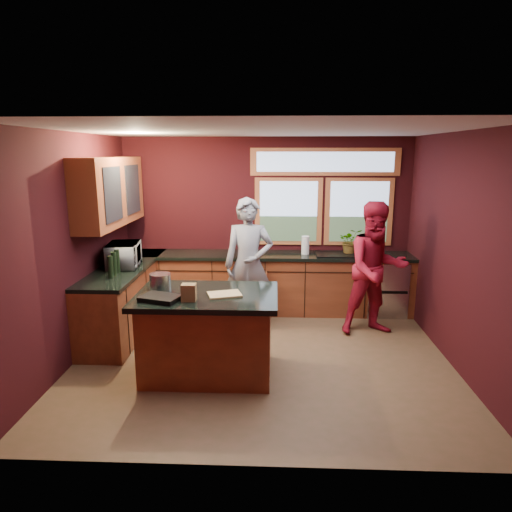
# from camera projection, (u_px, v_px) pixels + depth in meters

# --- Properties ---
(floor) EXTENTS (4.50, 4.50, 0.00)m
(floor) POSITION_uv_depth(u_px,v_px,m) (262.00, 357.00, 5.61)
(floor) COLOR brown
(floor) RESTS_ON ground
(room_shell) EXTENTS (4.52, 4.02, 2.71)m
(room_shell) POSITION_uv_depth(u_px,v_px,m) (215.00, 208.00, 5.55)
(room_shell) COLOR black
(room_shell) RESTS_ON ground
(back_counter) EXTENTS (4.50, 0.64, 0.93)m
(back_counter) POSITION_uv_depth(u_px,v_px,m) (278.00, 283.00, 7.15)
(back_counter) COLOR #572614
(back_counter) RESTS_ON floor
(left_counter) EXTENTS (0.64, 2.30, 0.93)m
(left_counter) POSITION_uv_depth(u_px,v_px,m) (126.00, 298.00, 6.41)
(left_counter) COLOR #572614
(left_counter) RESTS_ON floor
(island) EXTENTS (1.55, 1.05, 0.95)m
(island) POSITION_uv_depth(u_px,v_px,m) (208.00, 333.00, 5.11)
(island) COLOR #572614
(island) RESTS_ON floor
(person_grey) EXTENTS (0.68, 0.45, 1.87)m
(person_grey) POSITION_uv_depth(u_px,v_px,m) (249.00, 265.00, 6.34)
(person_grey) COLOR slate
(person_grey) RESTS_ON floor
(person_red) EXTENTS (1.01, 0.86, 1.83)m
(person_red) POSITION_uv_depth(u_px,v_px,m) (376.00, 269.00, 6.18)
(person_red) COLOR maroon
(person_red) RESTS_ON floor
(microwave) EXTENTS (0.48, 0.64, 0.33)m
(microwave) POSITION_uv_depth(u_px,v_px,m) (124.00, 255.00, 6.23)
(microwave) COLOR #999999
(microwave) RESTS_ON left_counter
(potted_plant) EXTENTS (0.36, 0.31, 0.40)m
(potted_plant) POSITION_uv_depth(u_px,v_px,m) (351.00, 241.00, 7.01)
(potted_plant) COLOR #999999
(potted_plant) RESTS_ON back_counter
(paper_towel) EXTENTS (0.12, 0.12, 0.28)m
(paper_towel) POSITION_uv_depth(u_px,v_px,m) (305.00, 245.00, 7.00)
(paper_towel) COLOR silver
(paper_towel) RESTS_ON back_counter
(cutting_board) EXTENTS (0.41, 0.34, 0.02)m
(cutting_board) POSITION_uv_depth(u_px,v_px,m) (224.00, 294.00, 4.95)
(cutting_board) COLOR tan
(cutting_board) RESTS_ON island
(stock_pot) EXTENTS (0.24, 0.24, 0.18)m
(stock_pot) POSITION_uv_depth(u_px,v_px,m) (160.00, 281.00, 5.16)
(stock_pot) COLOR #B5B5BA
(stock_pot) RESTS_ON island
(paper_bag) EXTENTS (0.15, 0.12, 0.18)m
(paper_bag) POSITION_uv_depth(u_px,v_px,m) (189.00, 292.00, 4.75)
(paper_bag) COLOR brown
(paper_bag) RESTS_ON island
(black_tray) EXTENTS (0.47, 0.39, 0.05)m
(black_tray) POSITION_uv_depth(u_px,v_px,m) (161.00, 298.00, 4.78)
(black_tray) COLOR black
(black_tray) RESTS_ON island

